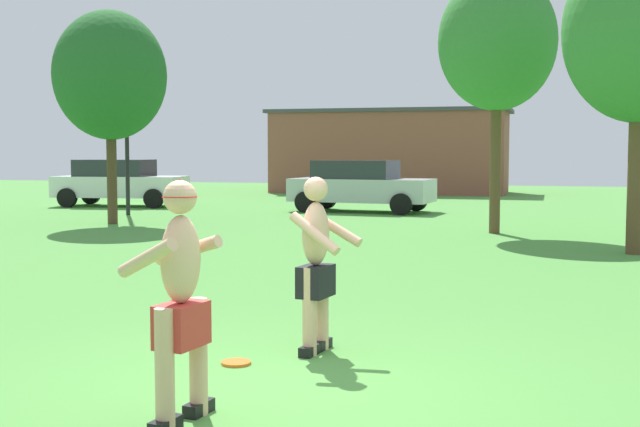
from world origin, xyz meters
name	(u,v)px	position (x,y,z in m)	size (l,w,h in m)	color
ground_plane	(280,390)	(0.00, 0.00, 0.00)	(80.00, 80.00, 0.00)	#4C8E3D
player_near	(316,261)	(-0.06, 1.25, 0.85)	(0.60, 0.71, 1.62)	black
player_in_red	(180,290)	(-0.40, -0.91, 0.91)	(0.63, 0.75, 1.67)	black
frisbee	(236,363)	(-0.62, 0.64, 0.01)	(0.26, 0.26, 0.03)	orange
car_white_near_post	(119,182)	(-12.16, 19.04, 0.82)	(4.48, 2.43, 1.58)	white
car_silver_far_end	(360,185)	(-3.70, 18.73, 0.82)	(4.45, 2.35, 1.58)	silver
lamp_post	(126,101)	(-9.91, 15.57, 3.31)	(0.60, 0.24, 5.35)	black
outbuilding_behind_lot	(390,151)	(-5.09, 30.74, 1.87)	(10.69, 4.23, 3.72)	brown
tree_left_field	(497,42)	(0.75, 13.04, 4.29)	(2.64, 2.64, 5.86)	brown
tree_right_field	(110,76)	(-8.85, 12.84, 3.77)	(2.85, 2.85, 5.42)	#4C3823
tree_near_building	(640,31)	(3.45, 9.82, 3.98)	(2.70, 2.70, 5.66)	brown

